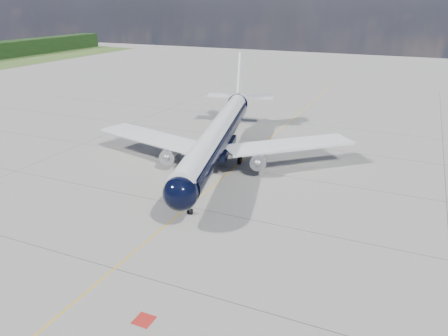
% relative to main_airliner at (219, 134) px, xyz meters
% --- Properties ---
extents(ground, '(320.00, 320.00, 0.00)m').
position_rel_main_airliner_xyz_m(ground, '(3.36, 3.34, -4.66)').
color(ground, gray).
rests_on(ground, ground).
extents(taxiway_centerline, '(0.16, 160.00, 0.01)m').
position_rel_main_airliner_xyz_m(taxiway_centerline, '(3.36, -1.66, -4.65)').
color(taxiway_centerline, '#DC9B0B').
rests_on(taxiway_centerline, ground).
extents(red_marking, '(1.60, 1.60, 0.01)m').
position_rel_main_airliner_xyz_m(red_marking, '(10.16, -36.66, -4.65)').
color(red_marking, maroon).
rests_on(red_marking, ground).
extents(main_airliner, '(41.43, 51.24, 15.00)m').
position_rel_main_airliner_xyz_m(main_airliner, '(0.00, 0.00, 0.00)').
color(main_airliner, black).
rests_on(main_airliner, ground).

